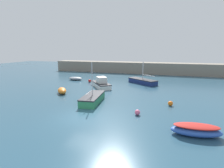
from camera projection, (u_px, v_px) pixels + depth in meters
name	position (u px, v px, depth m)	size (l,w,h in m)	color
ground_plane	(80.00, 118.00, 15.87)	(120.00, 120.00, 0.20)	#284C60
harbor_breakwater	(137.00, 68.00, 44.62)	(44.18, 3.97, 2.73)	gray
motorboat_grey_hull	(101.00, 84.00, 27.88)	(4.61, 5.13, 1.74)	white
sailboat_twin_hulled	(93.00, 99.00, 20.01)	(2.27, 4.92, 4.58)	#287A4C
fishing_dinghy_green	(62.00, 91.00, 24.12)	(2.39, 2.55, 0.79)	orange
sailboat_short_mast	(143.00, 81.00, 30.91)	(5.55, 4.75, 3.85)	navy
rowboat_with_red_cover	(196.00, 130.00, 12.35)	(3.57, 1.67, 0.82)	#2D56B7
rowboat_white_midwater	(76.00, 78.00, 34.50)	(2.78, 1.41, 0.62)	gray
mooring_buoy_red	(90.00, 81.00, 32.23)	(0.53, 0.53, 0.53)	red
mooring_buoy_orange	(170.00, 103.00, 18.85)	(0.53, 0.53, 0.53)	orange
mooring_buoy_pink	(137.00, 112.00, 16.24)	(0.51, 0.51, 0.51)	#EA668C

